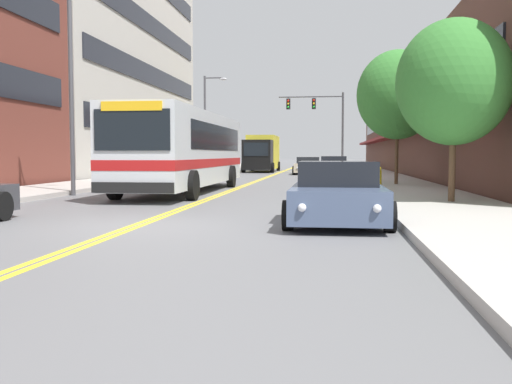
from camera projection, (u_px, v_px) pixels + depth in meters
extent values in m
plane|color=slate|center=(281.00, 172.00, 48.82)|extent=(240.00, 240.00, 0.00)
cube|color=#B2ADA5|center=(198.00, 171.00, 49.74)|extent=(3.52, 106.00, 0.17)
cube|color=#B2ADA5|center=(367.00, 171.00, 47.89)|extent=(3.52, 106.00, 0.17)
cube|color=yellow|center=(280.00, 172.00, 48.83)|extent=(0.14, 106.00, 0.01)
cube|color=yellow|center=(282.00, 172.00, 48.81)|extent=(0.14, 106.00, 0.01)
cube|color=#BCB7AD|center=(75.00, 28.00, 43.45)|extent=(12.00, 26.54, 22.33)
cube|color=black|center=(153.00, 125.00, 43.17)|extent=(0.08, 24.41, 1.40)
cube|color=black|center=(152.00, 76.00, 42.93)|extent=(0.08, 24.41, 1.40)
cube|color=black|center=(152.00, 25.00, 42.68)|extent=(0.08, 24.41, 1.40)
cube|color=brown|center=(442.00, 126.00, 46.88)|extent=(8.00, 68.00, 7.69)
cube|color=maroon|center=(386.00, 138.00, 47.52)|extent=(1.10, 61.20, 0.24)
cube|color=black|center=(392.00, 115.00, 47.33)|extent=(0.08, 61.20, 1.40)
cube|color=silver|center=(185.00, 149.00, 22.93)|extent=(2.58, 12.29, 2.78)
cube|color=#B21919|center=(185.00, 163.00, 22.97)|extent=(2.60, 12.31, 0.32)
cube|color=black|center=(188.00, 138.00, 23.51)|extent=(2.61, 9.59, 1.00)
cube|color=black|center=(132.00, 130.00, 16.79)|extent=(2.32, 0.04, 1.23)
cube|color=yellow|center=(131.00, 106.00, 16.74)|extent=(1.86, 0.06, 0.28)
cube|color=black|center=(132.00, 188.00, 16.89)|extent=(2.53, 0.08, 0.32)
cylinder|color=black|center=(115.00, 185.00, 19.04)|extent=(0.30, 1.00, 1.00)
cylinder|color=black|center=(192.00, 185.00, 18.71)|extent=(0.30, 1.00, 1.00)
cylinder|color=black|center=(175.00, 176.00, 26.52)|extent=(0.30, 1.00, 1.00)
cylinder|color=black|center=(231.00, 176.00, 26.19)|extent=(0.30, 1.00, 1.00)
cylinder|color=black|center=(1.00, 206.00, 12.97)|extent=(0.22, 0.67, 0.67)
cube|color=red|center=(10.00, 195.00, 13.83)|extent=(0.18, 0.04, 0.10)
cube|color=#232328|center=(204.00, 169.00, 38.30)|extent=(1.87, 4.60, 0.74)
cube|color=black|center=(204.00, 159.00, 38.44)|extent=(1.61, 2.03, 0.50)
cylinder|color=black|center=(184.00, 173.00, 37.02)|extent=(0.22, 0.65, 0.65)
cylinder|color=black|center=(213.00, 173.00, 36.78)|extent=(0.22, 0.65, 0.65)
cylinder|color=black|center=(195.00, 171.00, 39.85)|extent=(0.22, 0.65, 0.65)
cylinder|color=black|center=(222.00, 171.00, 39.60)|extent=(0.22, 0.65, 0.65)
sphere|color=silver|center=(185.00, 169.00, 36.08)|extent=(0.16, 0.16, 0.16)
sphere|color=silver|center=(206.00, 169.00, 35.91)|extent=(0.16, 0.16, 0.16)
cube|color=red|center=(201.00, 167.00, 40.67)|extent=(0.18, 0.04, 0.10)
cube|color=red|center=(220.00, 167.00, 40.50)|extent=(0.18, 0.04, 0.10)
cube|color=#475675|center=(338.00, 201.00, 12.47)|extent=(1.95, 4.05, 0.67)
cube|color=black|center=(338.00, 173.00, 12.59)|extent=(1.68, 1.78, 0.53)
cylinder|color=black|center=(288.00, 215.00, 11.37)|extent=(0.22, 0.61, 0.61)
cylinder|color=black|center=(390.00, 217.00, 11.11)|extent=(0.22, 0.61, 0.61)
cylinder|color=black|center=(295.00, 204.00, 13.85)|extent=(0.22, 0.61, 0.61)
cylinder|color=black|center=(379.00, 205.00, 13.60)|extent=(0.22, 0.61, 0.61)
sphere|color=silver|center=(302.00, 208.00, 10.53)|extent=(0.16, 0.16, 0.16)
sphere|color=silver|center=(377.00, 209.00, 10.36)|extent=(0.16, 0.16, 0.16)
cube|color=red|center=(309.00, 193.00, 14.57)|extent=(0.18, 0.04, 0.10)
cube|color=red|center=(364.00, 193.00, 14.39)|extent=(0.18, 0.04, 0.10)
cube|color=#B7B7BC|center=(334.00, 170.00, 35.87)|extent=(1.80, 4.71, 0.67)
cube|color=black|center=(334.00, 160.00, 36.02)|extent=(1.55, 2.07, 0.54)
cylinder|color=black|center=(318.00, 174.00, 34.56)|extent=(0.22, 0.67, 0.67)
cylinder|color=black|center=(349.00, 174.00, 34.32)|extent=(0.22, 0.67, 0.67)
cylinder|color=black|center=(319.00, 172.00, 37.45)|extent=(0.22, 0.67, 0.67)
cylinder|color=black|center=(348.00, 172.00, 37.21)|extent=(0.22, 0.67, 0.67)
sphere|color=silver|center=(323.00, 171.00, 33.60)|extent=(0.16, 0.16, 0.16)
sphere|color=silver|center=(345.00, 171.00, 33.44)|extent=(0.16, 0.16, 0.16)
cube|color=red|center=(324.00, 169.00, 38.29)|extent=(0.18, 0.04, 0.10)
cube|color=red|center=(343.00, 169.00, 38.13)|extent=(0.18, 0.04, 0.10)
cube|color=beige|center=(308.00, 168.00, 43.23)|extent=(1.94, 4.59, 0.66)
cube|color=black|center=(308.00, 160.00, 43.37)|extent=(1.67, 2.02, 0.48)
cylinder|color=black|center=(294.00, 170.00, 41.96)|extent=(0.22, 0.65, 0.65)
cylinder|color=black|center=(321.00, 171.00, 41.71)|extent=(0.22, 0.65, 0.65)
cylinder|color=black|center=(296.00, 169.00, 44.77)|extent=(0.22, 0.65, 0.65)
cylinder|color=black|center=(322.00, 170.00, 44.52)|extent=(0.22, 0.65, 0.65)
sphere|color=silver|center=(298.00, 168.00, 41.02)|extent=(0.16, 0.16, 0.16)
sphere|color=silver|center=(317.00, 168.00, 40.85)|extent=(0.16, 0.16, 0.16)
cube|color=red|center=(300.00, 166.00, 45.59)|extent=(0.18, 0.04, 0.10)
cube|color=red|center=(318.00, 167.00, 45.42)|extent=(0.18, 0.04, 0.10)
cube|color=black|center=(258.00, 155.00, 46.71)|extent=(2.34, 2.37, 2.44)
cube|color=black|center=(256.00, 149.00, 45.48)|extent=(1.99, 0.04, 1.07)
cube|color=yellow|center=(263.00, 152.00, 50.60)|extent=(2.38, 5.53, 2.90)
cylinder|color=black|center=(243.00, 168.00, 46.93)|extent=(0.28, 0.84, 0.84)
cylinder|color=black|center=(272.00, 168.00, 46.62)|extent=(0.28, 0.84, 0.84)
cylinder|color=black|center=(252.00, 166.00, 52.48)|extent=(0.28, 0.84, 0.84)
cylinder|color=black|center=(278.00, 166.00, 52.18)|extent=(0.28, 0.84, 0.84)
cylinder|color=#47474C|center=(343.00, 132.00, 48.91)|extent=(0.18, 0.18, 6.82)
cylinder|color=#47474C|center=(311.00, 97.00, 49.06)|extent=(5.51, 0.11, 0.11)
cube|color=black|center=(314.00, 104.00, 49.07)|extent=(0.34, 0.26, 0.92)
sphere|color=red|center=(314.00, 100.00, 48.89)|extent=(0.18, 0.18, 0.18)
sphere|color=yellow|center=(314.00, 104.00, 48.91)|extent=(0.18, 0.18, 0.18)
sphere|color=green|center=(314.00, 107.00, 48.93)|extent=(0.18, 0.18, 0.18)
cylinder|color=black|center=(314.00, 97.00, 49.03)|extent=(0.02, 0.02, 0.14)
cube|color=black|center=(288.00, 104.00, 49.34)|extent=(0.34, 0.26, 0.92)
sphere|color=red|center=(288.00, 101.00, 49.17)|extent=(0.18, 0.18, 0.18)
sphere|color=yellow|center=(288.00, 104.00, 49.19)|extent=(0.18, 0.18, 0.18)
sphere|color=green|center=(288.00, 107.00, 49.20)|extent=(0.18, 0.18, 0.18)
cylinder|color=black|center=(288.00, 98.00, 49.31)|extent=(0.02, 0.02, 0.14)
cylinder|color=#47474C|center=(71.00, 67.00, 20.72)|extent=(0.16, 0.16, 9.36)
cylinder|color=#47474C|center=(205.00, 125.00, 43.18)|extent=(0.16, 0.16, 7.41)
cylinder|color=#47474C|center=(214.00, 78.00, 42.85)|extent=(1.41, 0.10, 0.10)
ellipsoid|color=#B2B2B7|center=(223.00, 79.00, 42.77)|extent=(0.56, 0.28, 0.20)
cylinder|color=brown|center=(452.00, 166.00, 16.35)|extent=(0.19, 0.19, 2.02)
ellipsoid|color=#387F33|center=(454.00, 82.00, 16.19)|extent=(3.26, 3.26, 3.58)
cylinder|color=brown|center=(397.00, 157.00, 25.97)|extent=(0.16, 0.16, 2.49)
ellipsoid|color=#387F33|center=(398.00, 95.00, 25.79)|extent=(3.67, 3.67, 4.04)
cylinder|color=yellow|center=(379.00, 180.00, 21.68)|extent=(0.21, 0.21, 0.74)
sphere|color=yellow|center=(379.00, 169.00, 21.65)|extent=(0.19, 0.19, 0.19)
cylinder|color=yellow|center=(375.00, 178.00, 21.69)|extent=(0.08, 0.09, 0.09)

